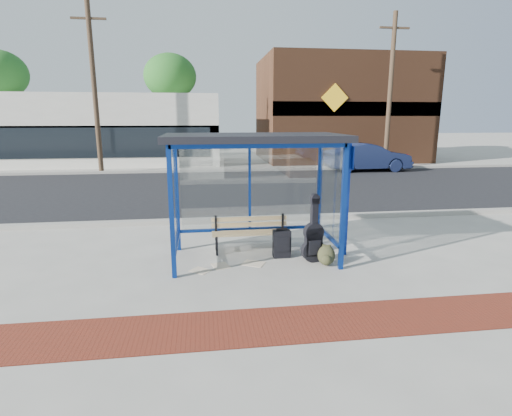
{
  "coord_description": "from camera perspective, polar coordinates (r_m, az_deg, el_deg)",
  "views": [
    {
      "loc": [
        -0.96,
        -7.39,
        2.72
      ],
      "look_at": [
        0.06,
        0.2,
        0.98
      ],
      "focal_mm": 28.0,
      "sensor_mm": 36.0,
      "label": 1
    }
  ],
  "objects": [
    {
      "name": "curb_near",
      "position": [
        10.67,
        -2.25,
        -1.64
      ],
      "size": [
        60.0,
        0.25,
        0.12
      ],
      "primitive_type": "cube",
      "color": "gray",
      "rests_on": "ground"
    },
    {
      "name": "guitar_bag",
      "position": [
        7.71,
        8.21,
        -4.38
      ],
      "size": [
        0.47,
        0.19,
        1.26
      ],
      "rotation": [
        0.0,
        0.0,
        0.13
      ],
      "color": "black",
      "rests_on": "ground"
    },
    {
      "name": "newspaper_c",
      "position": [
        7.68,
        -0.36,
        -7.93
      ],
      "size": [
        0.5,
        0.47,
        0.01
      ],
      "primitive_type": "cube",
      "rotation": [
        0.0,
        0.0,
        2.65
      ],
      "color": "white",
      "rests_on": "ground"
    },
    {
      "name": "sign_post",
      "position": [
        8.04,
        12.98,
        2.5
      ],
      "size": [
        0.1,
        0.3,
        2.36
      ],
      "rotation": [
        0.0,
        0.0,
        -0.06
      ],
      "color": "navy",
      "rests_on": "ground"
    },
    {
      "name": "storefront_brown",
      "position": [
        27.4,
        11.76,
        13.55
      ],
      "size": [
        10.0,
        7.08,
        6.4
      ],
      "color": "#59331E",
      "rests_on": "ground"
    },
    {
      "name": "newspaper_a",
      "position": [
        7.59,
        -5.05,
        -8.24
      ],
      "size": [
        0.38,
        0.43,
        0.01
      ],
      "primitive_type": "cube",
      "rotation": [
        0.0,
        0.0,
        1.84
      ],
      "color": "white",
      "rests_on": "ground"
    },
    {
      "name": "utility_pole_east",
      "position": [
        23.1,
        18.61,
        15.61
      ],
      "size": [
        1.6,
        0.24,
        8.0
      ],
      "color": "#4C3826",
      "rests_on": "ground"
    },
    {
      "name": "tree_right",
      "position": [
        32.44,
        17.69,
        17.06
      ],
      "size": [
        3.6,
        3.6,
        7.03
      ],
      "color": "#4C3826",
      "rests_on": "ground"
    },
    {
      "name": "backpack",
      "position": [
        7.65,
        10.01,
        -6.75
      ],
      "size": [
        0.38,
        0.36,
        0.39
      ],
      "rotation": [
        0.0,
        0.0,
        -0.31
      ],
      "color": "#2F301A",
      "rests_on": "ground"
    },
    {
      "name": "ground",
      "position": [
        7.93,
        -0.24,
        -7.25
      ],
      "size": [
        120.0,
        120.0,
        0.0
      ],
      "primitive_type": "plane",
      "color": "#B2ADA0",
      "rests_on": "ground"
    },
    {
      "name": "storefront_white",
      "position": [
        26.63,
        -25.65,
        10.02
      ],
      "size": [
        18.0,
        6.04,
        4.0
      ],
      "color": "silver",
      "rests_on": "ground"
    },
    {
      "name": "tree_mid",
      "position": [
        29.59,
        -12.17,
        17.83
      ],
      "size": [
        3.6,
        3.6,
        7.03
      ],
      "color": "#4C3826",
      "rests_on": "ground"
    },
    {
      "name": "brick_paver_strip",
      "position": [
        5.59,
        3.35,
        -16.28
      ],
      "size": [
        60.0,
        1.0,
        0.01
      ],
      "primitive_type": "cube",
      "color": "maroon",
      "rests_on": "ground"
    },
    {
      "name": "far_sidewalk",
      "position": [
        22.58,
        -5.19,
        5.85
      ],
      "size": [
        60.0,
        4.0,
        0.01
      ],
      "primitive_type": "cube",
      "color": "#B2ADA0",
      "rests_on": "ground"
    },
    {
      "name": "street_asphalt",
      "position": [
        15.66,
        -4.03,
        2.78
      ],
      "size": [
        60.0,
        10.0,
        0.0
      ],
      "primitive_type": "cube",
      "color": "black",
      "rests_on": "ground"
    },
    {
      "name": "fire_hydrant",
      "position": [
        24.4,
        20.7,
        6.49
      ],
      "size": [
        0.31,
        0.21,
        0.7
      ],
      "rotation": [
        0.0,
        0.0,
        0.05
      ],
      "color": "#B50C19",
      "rests_on": "ground"
    },
    {
      "name": "bus_shelter",
      "position": [
        7.55,
        -0.32,
        7.87
      ],
      "size": [
        3.3,
        1.8,
        2.42
      ],
      "color": "navy",
      "rests_on": "ground"
    },
    {
      "name": "suitcase",
      "position": [
        7.96,
        3.68,
        -5.12
      ],
      "size": [
        0.35,
        0.23,
        0.6
      ],
      "rotation": [
        0.0,
        0.0,
        0.02
      ],
      "color": "black",
      "rests_on": "ground"
    },
    {
      "name": "curb_far",
      "position": [
        20.69,
        -4.96,
        5.37
      ],
      "size": [
        60.0,
        0.25,
        0.12
      ],
      "primitive_type": "cube",
      "color": "gray",
      "rests_on": "ground"
    },
    {
      "name": "parked_car",
      "position": [
        21.57,
        15.6,
        7.02
      ],
      "size": [
        4.37,
        1.54,
        1.44
      ],
      "primitive_type": "imported",
      "rotation": [
        0.0,
        0.0,
        1.57
      ],
      "color": "#192247",
      "rests_on": "ground"
    },
    {
      "name": "utility_pole_west",
      "position": [
        21.44,
        -22.09,
        15.62
      ],
      "size": [
        1.6,
        0.24,
        8.0
      ],
      "color": "#4C3826",
      "rests_on": "ground"
    },
    {
      "name": "newspaper_b",
      "position": [
        7.41,
        -7.94,
        -8.85
      ],
      "size": [
        0.44,
        0.43,
        0.01
      ],
      "primitive_type": "cube",
      "rotation": [
        0.0,
        0.0,
        -0.71
      ],
      "color": "white",
      "rests_on": "ground"
    },
    {
      "name": "bench",
      "position": [
        8.29,
        -0.83,
        -3.28
      ],
      "size": [
        1.59,
        0.39,
        0.75
      ],
      "rotation": [
        0.0,
        0.0,
        0.0
      ],
      "color": "black",
      "rests_on": "ground"
    }
  ]
}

